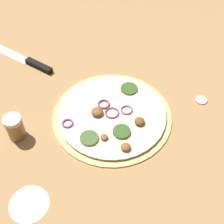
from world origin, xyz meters
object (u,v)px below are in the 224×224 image
at_px(knife, 27,61).
at_px(loose_cap, 201,100).
at_px(spice_jar, 15,127).
at_px(pizza, 112,115).

height_order(knife, loose_cap, knife).
bearing_deg(knife, loose_cap, -164.50).
relative_size(spice_jar, loose_cap, 2.03).
bearing_deg(loose_cap, knife, -143.85).
bearing_deg(knife, spice_jar, 128.09).
xyz_separation_m(pizza, loose_cap, (0.11, 0.26, -0.00)).
bearing_deg(knife, pizza, 173.11).
distance_m(pizza, spice_jar, 0.27).
bearing_deg(pizza, loose_cap, 66.95).
xyz_separation_m(pizza, knife, (-0.36, -0.09, -0.00)).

